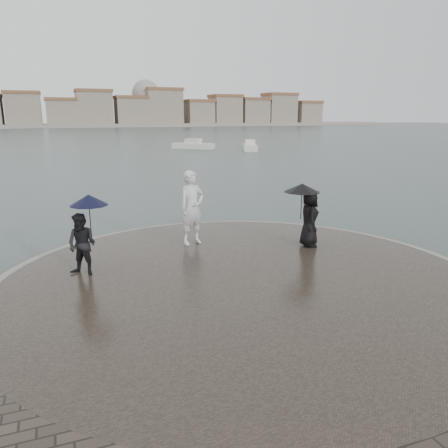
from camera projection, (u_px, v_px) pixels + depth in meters
name	position (u px, v px, depth m)	size (l,w,h in m)	color
ground	(321.00, 363.00, 7.82)	(400.00, 400.00, 0.00)	#2B3835
kerb_ring	(243.00, 286.00, 10.94)	(12.50, 12.50, 0.32)	gray
quay_tip	(243.00, 285.00, 10.94)	(11.90, 11.90, 0.36)	#2D261E
statue	(192.00, 208.00, 13.55)	(0.84, 0.55, 2.31)	silver
visitor_left	(84.00, 233.00, 10.93)	(1.22, 1.06, 2.04)	black
visitor_right	(307.00, 210.00, 13.32)	(1.22, 1.16, 1.95)	black
far_skyline	(42.00, 111.00, 149.48)	(260.00, 20.00, 37.00)	gray
boats	(157.00, 151.00, 48.97)	(34.02, 19.54, 1.50)	silver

